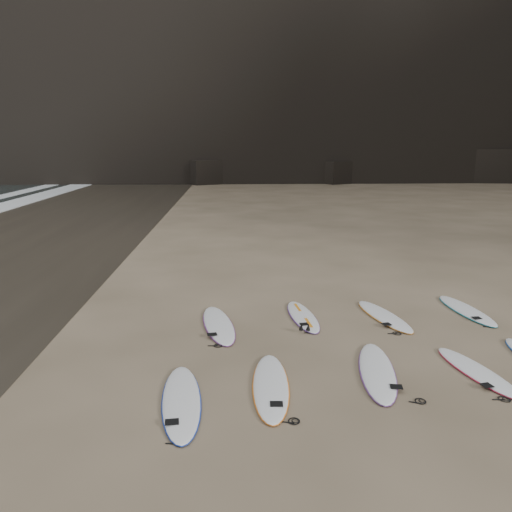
{
  "coord_description": "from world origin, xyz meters",
  "views": [
    {
      "loc": [
        -2.99,
        -8.71,
        4.29
      ],
      "look_at": [
        -2.39,
        3.48,
        1.5
      ],
      "focal_mm": 35.0,
      "sensor_mm": 36.0,
      "label": 1
    }
  ],
  "objects_px": {
    "surfboard_1": "(271,385)",
    "surfboard_2": "(377,370)",
    "surfboard_3": "(477,371)",
    "surfboard_6": "(303,316)",
    "surfboard_7": "(384,316)",
    "surfboard_8": "(466,310)",
    "surfboard_5": "(218,324)",
    "surfboard_0": "(181,400)"
  },
  "relations": [
    {
      "from": "surfboard_7",
      "to": "surfboard_8",
      "type": "height_order",
      "value": "same"
    },
    {
      "from": "surfboard_6",
      "to": "surfboard_5",
      "type": "bearing_deg",
      "value": -172.6
    },
    {
      "from": "surfboard_1",
      "to": "surfboard_5",
      "type": "xyz_separation_m",
      "value": [
        -1.01,
        3.12,
        0.0
      ]
    },
    {
      "from": "surfboard_1",
      "to": "surfboard_3",
      "type": "height_order",
      "value": "surfboard_1"
    },
    {
      "from": "surfboard_0",
      "to": "surfboard_7",
      "type": "distance_m",
      "value": 6.14
    },
    {
      "from": "surfboard_3",
      "to": "surfboard_6",
      "type": "height_order",
      "value": "surfboard_6"
    },
    {
      "from": "surfboard_2",
      "to": "surfboard_8",
      "type": "relative_size",
      "value": 1.05
    },
    {
      "from": "surfboard_0",
      "to": "surfboard_7",
      "type": "bearing_deg",
      "value": 34.64
    },
    {
      "from": "surfboard_5",
      "to": "surfboard_7",
      "type": "relative_size",
      "value": 1.08
    },
    {
      "from": "surfboard_0",
      "to": "surfboard_1",
      "type": "relative_size",
      "value": 1.01
    },
    {
      "from": "surfboard_5",
      "to": "surfboard_8",
      "type": "height_order",
      "value": "surfboard_5"
    },
    {
      "from": "surfboard_1",
      "to": "surfboard_7",
      "type": "xyz_separation_m",
      "value": [
        3.13,
        3.52,
        -0.0
      ]
    },
    {
      "from": "surfboard_1",
      "to": "surfboard_3",
      "type": "xyz_separation_m",
      "value": [
        3.97,
        0.38,
        -0.01
      ]
    },
    {
      "from": "surfboard_2",
      "to": "surfboard_5",
      "type": "relative_size",
      "value": 0.99
    },
    {
      "from": "surfboard_2",
      "to": "surfboard_8",
      "type": "distance_m",
      "value": 4.73
    },
    {
      "from": "surfboard_5",
      "to": "surfboard_7",
      "type": "bearing_deg",
      "value": -4.15
    },
    {
      "from": "surfboard_2",
      "to": "surfboard_8",
      "type": "xyz_separation_m",
      "value": [
        3.32,
        3.37,
        -0.0
      ]
    },
    {
      "from": "surfboard_3",
      "to": "surfboard_8",
      "type": "distance_m",
      "value": 3.76
    },
    {
      "from": "surfboard_1",
      "to": "surfboard_2",
      "type": "bearing_deg",
      "value": 16.1
    },
    {
      "from": "surfboard_7",
      "to": "surfboard_5",
      "type": "bearing_deg",
      "value": 173.0
    },
    {
      "from": "surfboard_2",
      "to": "surfboard_3",
      "type": "distance_m",
      "value": 1.9
    },
    {
      "from": "surfboard_1",
      "to": "surfboard_2",
      "type": "height_order",
      "value": "surfboard_2"
    },
    {
      "from": "surfboard_0",
      "to": "surfboard_7",
      "type": "xyz_separation_m",
      "value": [
        4.68,
        3.98,
        -0.0
      ]
    },
    {
      "from": "surfboard_6",
      "to": "surfboard_1",
      "type": "bearing_deg",
      "value": -112.52
    },
    {
      "from": "surfboard_1",
      "to": "surfboard_8",
      "type": "distance_m",
      "value": 6.63
    },
    {
      "from": "surfboard_5",
      "to": "surfboard_7",
      "type": "xyz_separation_m",
      "value": [
        4.14,
        0.4,
        -0.0
      ]
    },
    {
      "from": "surfboard_2",
      "to": "surfboard_6",
      "type": "distance_m",
      "value": 3.28
    },
    {
      "from": "surfboard_3",
      "to": "surfboard_8",
      "type": "height_order",
      "value": "surfboard_8"
    },
    {
      "from": "surfboard_1",
      "to": "surfboard_7",
      "type": "relative_size",
      "value": 1.05
    },
    {
      "from": "surfboard_1",
      "to": "surfboard_6",
      "type": "xyz_separation_m",
      "value": [
        1.09,
        3.61,
        -0.0
      ]
    },
    {
      "from": "surfboard_1",
      "to": "surfboard_2",
      "type": "relative_size",
      "value": 0.99
    },
    {
      "from": "surfboard_1",
      "to": "surfboard_6",
      "type": "height_order",
      "value": "surfboard_1"
    },
    {
      "from": "surfboard_2",
      "to": "surfboard_5",
      "type": "bearing_deg",
      "value": 149.59
    },
    {
      "from": "surfboard_5",
      "to": "surfboard_8",
      "type": "distance_m",
      "value": 6.45
    },
    {
      "from": "surfboard_5",
      "to": "surfboard_6",
      "type": "xyz_separation_m",
      "value": [
        2.1,
        0.49,
        -0.01
      ]
    },
    {
      "from": "surfboard_1",
      "to": "surfboard_5",
      "type": "relative_size",
      "value": 0.98
    },
    {
      "from": "surfboard_3",
      "to": "surfboard_6",
      "type": "bearing_deg",
      "value": 119.66
    },
    {
      "from": "surfboard_2",
      "to": "surfboard_7",
      "type": "distance_m",
      "value": 3.22
    },
    {
      "from": "surfboard_1",
      "to": "surfboard_3",
      "type": "bearing_deg",
      "value": 8.43
    },
    {
      "from": "surfboard_0",
      "to": "surfboard_5",
      "type": "xyz_separation_m",
      "value": [
        0.54,
        3.58,
        0.0
      ]
    },
    {
      "from": "surfboard_7",
      "to": "surfboard_8",
      "type": "xyz_separation_m",
      "value": [
        2.27,
        0.33,
        0.0
      ]
    },
    {
      "from": "surfboard_1",
      "to": "surfboard_5",
      "type": "height_order",
      "value": "surfboard_5"
    }
  ]
}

